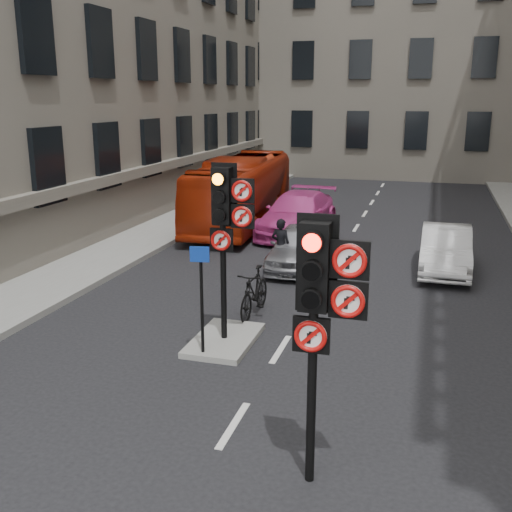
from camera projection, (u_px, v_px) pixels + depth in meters
The scene contains 13 objects.
ground at pixel (182, 507), 7.42m from camera, with size 120.00×120.00×0.00m, color black.
pavement_left at pixel (127, 243), 20.49m from camera, with size 3.00×50.00×0.16m, color gray.
centre_island at pixel (224, 340), 12.37m from camera, with size 1.20×2.00×0.12m, color gray.
building_far at pixel (402, 18), 40.06m from camera, with size 30.00×14.00×20.00m, color slate.
signal_near at pixel (321, 296), 7.27m from camera, with size 0.91×0.40×3.58m.
signal_far at pixel (227, 215), 11.65m from camera, with size 0.91×0.40×3.58m.
car_silver at pixel (298, 247), 17.68m from camera, with size 1.49×3.72×1.27m, color #95969C.
car_white at pixel (446, 249), 17.30m from camera, with size 1.38×3.95×1.30m, color silver.
car_pink at pixel (298, 214), 21.99m from camera, with size 2.11×5.19×1.50m, color #C83A8E.
bus_red at pixel (242, 190), 23.69m from camera, with size 2.23×9.52×2.65m, color #98220B.
motorcycle at pixel (254, 292), 13.79m from camera, with size 0.53×1.86×1.12m, color black.
motorcyclist at pixel (281, 246), 17.15m from camera, with size 0.58×0.38×1.58m, color black.
info_sign at pixel (201, 285), 11.28m from camera, with size 0.37×0.14×2.13m.
Camera 1 is at (2.67, -5.85, 4.93)m, focal length 42.00 mm.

